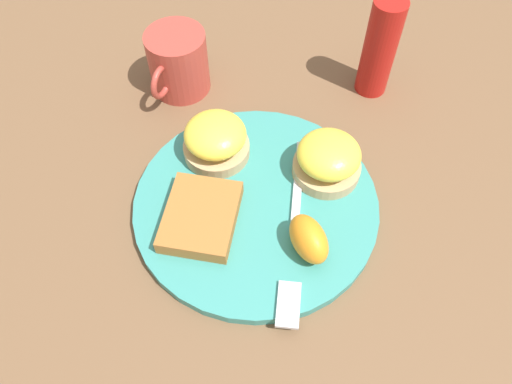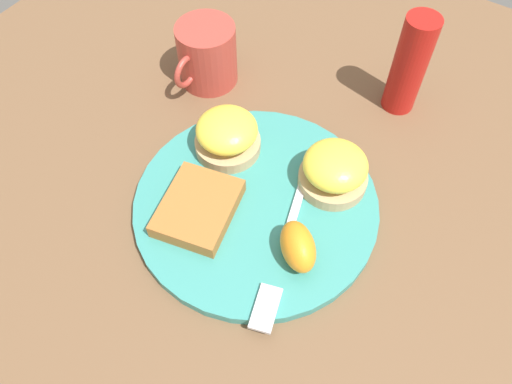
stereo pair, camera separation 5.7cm
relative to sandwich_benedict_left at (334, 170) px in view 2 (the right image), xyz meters
The scene contains 9 objects.
ground_plane 0.10m from the sandwich_benedict_left, 40.87° to the right, with size 1.10×1.10×0.00m, color brown.
plate 0.10m from the sandwich_benedict_left, 40.87° to the right, with size 0.29×0.29×0.01m, color teal.
sandwich_benedict_left is the anchor object (origin of this frame).
sandwich_benedict_right 0.14m from the sandwich_benedict_left, 79.98° to the right, with size 0.08×0.08×0.05m.
hashbrown_patty 0.16m from the sandwich_benedict_left, 42.20° to the right, with size 0.10×0.08×0.02m, color #A5652D.
orange_wedge 0.11m from the sandwich_benedict_left, ahead, with size 0.06×0.04×0.04m, color orange.
fork 0.10m from the sandwich_benedict_left, ahead, with size 0.24×0.08×0.00m.
cup 0.25m from the sandwich_benedict_left, 107.71° to the right, with size 0.11×0.08×0.09m.
condiment_bottle 0.18m from the sandwich_benedict_left, behind, with size 0.04×0.04×0.14m, color #B21914.
Camera 2 is at (0.27, 0.17, 0.51)m, focal length 35.00 mm.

